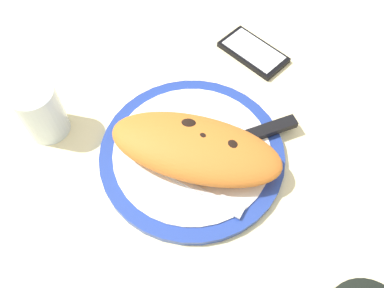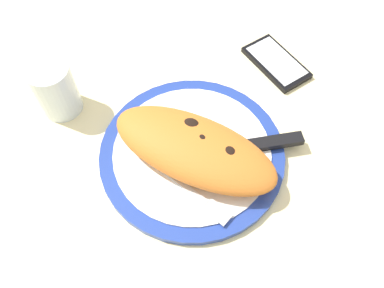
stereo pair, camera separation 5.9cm
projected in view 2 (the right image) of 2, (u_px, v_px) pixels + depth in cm
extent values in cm
cube|color=beige|center=(192.00, 160.00, 63.47)|extent=(150.00, 150.00, 3.00)
cylinder|color=#233D99|center=(192.00, 154.00, 61.63)|extent=(29.31, 29.31, 1.30)
cylinder|color=white|center=(192.00, 151.00, 60.95)|extent=(24.95, 24.95, 0.30)
ellipsoid|color=orange|center=(194.00, 148.00, 58.08)|extent=(26.67, 12.07, 5.07)
ellipsoid|color=black|center=(202.00, 138.00, 56.50)|extent=(2.73, 2.47, 0.81)
ellipsoid|color=black|center=(227.00, 154.00, 55.30)|extent=(2.63, 2.39, 0.81)
ellipsoid|color=black|center=(191.00, 125.00, 57.94)|extent=(2.92, 2.73, 0.94)
cube|color=silver|center=(174.00, 178.00, 58.13)|extent=(12.51, 3.71, 0.40)
cube|color=silver|center=(217.00, 212.00, 55.30)|extent=(4.39, 3.04, 0.40)
cube|color=silver|center=(205.00, 154.00, 60.24)|extent=(10.82, 9.02, 0.40)
cube|color=black|center=(274.00, 142.00, 60.91)|extent=(8.63, 7.41, 1.20)
cube|color=black|center=(276.00, 63.00, 71.91)|extent=(14.23, 11.80, 1.00)
cube|color=white|center=(277.00, 61.00, 71.41)|extent=(12.43, 10.21, 0.16)
cylinder|color=silver|center=(55.00, 89.00, 63.18)|extent=(6.83, 6.83, 9.51)
cylinder|color=silver|center=(59.00, 98.00, 65.15)|extent=(6.29, 6.29, 4.50)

